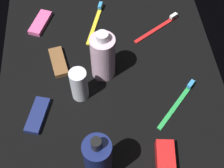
{
  "coord_description": "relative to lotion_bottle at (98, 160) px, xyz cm",
  "views": [
    {
      "loc": [
        45.71,
        -4.39,
        73.65
      ],
      "look_at": [
        0.0,
        0.0,
        3.0
      ],
      "focal_mm": 49.29,
      "sensor_mm": 36.0,
      "label": 1
    }
  ],
  "objects": [
    {
      "name": "ground_plane",
      "position": [
        -22.77,
        5.25,
        -8.7
      ],
      "size": [
        84.0,
        64.0,
        1.2
      ],
      "primitive_type": "cube",
      "color": "black"
    },
    {
      "name": "toothbrush_red",
      "position": [
        -44.84,
        22.62,
        -7.49
      ],
      "size": [
        10.8,
        15.76,
        2.1
      ],
      "color": "red",
      "rests_on": "ground_plane"
    },
    {
      "name": "snack_bar_navy",
      "position": [
        -16.28,
        -15.23,
        -7.35
      ],
      "size": [
        11.11,
        6.78,
        1.5
      ],
      "primitive_type": "cube",
      "rotation": [
        0.0,
        0.0,
        -0.29
      ],
      "color": "navy",
      "rests_on": "ground_plane"
    },
    {
      "name": "toothbrush_yellow",
      "position": [
        -49.44,
        2.46,
        -7.49
      ],
      "size": [
        17.49,
        6.69,
        2.1
      ],
      "color": "yellow",
      "rests_on": "ground_plane"
    },
    {
      "name": "snack_bar_pink",
      "position": [
        -50.14,
        -15.52,
        -7.35
      ],
      "size": [
        11.14,
        7.67,
        1.5
      ],
      "primitive_type": "cube",
      "rotation": [
        0.0,
        0.0,
        -0.39
      ],
      "color": "#E55999",
      "rests_on": "ground_plane"
    },
    {
      "name": "bodywash_bottle",
      "position": [
        -29.07,
        3.37,
        -0.68
      ],
      "size": [
        6.79,
        6.79,
        16.49
      ],
      "color": "silver",
      "rests_on": "ground_plane"
    },
    {
      "name": "deodorant_stick",
      "position": [
        -21.93,
        -3.6,
        -2.86
      ],
      "size": [
        4.6,
        4.6,
        10.48
      ],
      "primitive_type": "cylinder",
      "color": "silver",
      "rests_on": "ground_plane"
    },
    {
      "name": "toothbrush_green",
      "position": [
        -16.91,
        23.04,
        -7.49
      ],
      "size": [
        14.09,
        13.04,
        2.1
      ],
      "color": "green",
      "rests_on": "ground_plane"
    },
    {
      "name": "snack_bar_brown",
      "position": [
        -33.54,
        -9.73,
        -7.35
      ],
      "size": [
        11.01,
        6.09,
        1.5
      ],
      "primitive_type": "cube",
      "rotation": [
        0.0,
        0.0,
        0.21
      ],
      "color": "brown",
      "rests_on": "ground_plane"
    },
    {
      "name": "lotion_bottle",
      "position": [
        0.0,
        0.0,
        0.0
      ],
      "size": [
        6.2,
        6.2,
        18.59
      ],
      "color": "navy",
      "rests_on": "ground_plane"
    }
  ]
}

